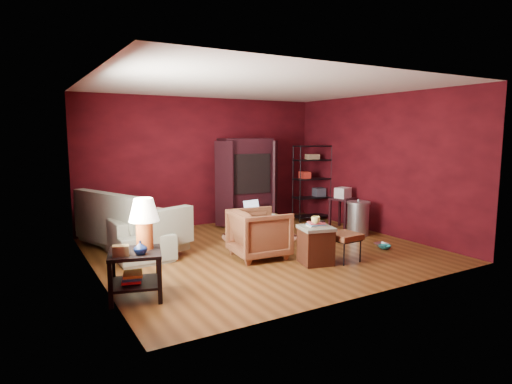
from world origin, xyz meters
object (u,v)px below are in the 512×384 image
tv_armoire (246,180)px  wire_shelving (312,179)px  hamper (316,244)px  side_table (140,238)px  armchair (259,231)px  laptop_desk (257,218)px  sofa (131,225)px

tv_armoire → wire_shelving: size_ratio=1.09×
hamper → tv_armoire: bearing=81.1°
side_table → hamper: (2.72, -0.04, -0.43)m
hamper → tv_armoire: 3.25m
armchair → tv_armoire: 2.68m
laptop_desk → tv_armoire: bearing=56.9°
sofa → wire_shelving: wire_shelving is taller
wire_shelving → laptop_desk: bearing=-143.1°
sofa → wire_shelving: 4.42m
sofa → laptop_desk: size_ratio=2.78×
laptop_desk → side_table: bearing=-160.6°
laptop_desk → wire_shelving: size_ratio=0.46×
armchair → sofa: bearing=54.1°
sofa → side_table: 2.28m
tv_armoire → sofa: bearing=-157.4°
wire_shelving → sofa: bearing=-165.9°
armchair → side_table: side_table is taller
sofa → tv_armoire: bearing=-73.7°
sofa → armchair: size_ratio=2.55×
side_table → tv_armoire: (3.21, 3.10, 0.26)m
tv_armoire → armchair: bearing=-109.0°
side_table → tv_armoire: bearing=44.0°
hamper → wire_shelving: size_ratio=0.39×
hamper → armchair: bearing=127.7°
armchair → tv_armoire: (1.07, 2.39, 0.56)m
sofa → tv_armoire: 2.97m
hamper → wire_shelving: bearing=53.3°
armchair → laptop_desk: armchair is taller
hamper → laptop_desk: laptop_desk is taller
tv_armoire → side_table: bearing=-130.9°
armchair → laptop_desk: 0.84m
armchair → tv_armoire: bearing=-18.6°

